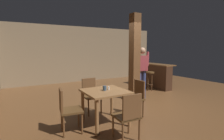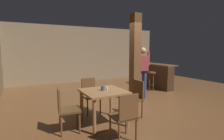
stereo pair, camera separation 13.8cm
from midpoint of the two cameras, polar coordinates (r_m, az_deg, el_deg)
The scene contains 13 objects.
ground_plane at distance 5.64m, azimuth 10.56°, elevation -10.48°, with size 10.80×10.80×0.00m, color brown.
wall_back at distance 9.32m, azimuth -6.93°, elevation 5.16°, with size 8.00×0.10×2.80m, color #756047.
pillar at distance 5.79m, azimuth 8.25°, elevation 4.13°, with size 0.28×0.28×2.80m, color brown.
dining_table at distance 3.90m, azimuth -1.72°, elevation -8.62°, with size 0.91×0.91×0.76m.
chair_north at distance 4.65m, azimuth -6.33°, elevation -7.64°, with size 0.43×0.43×0.89m.
chair_south at distance 3.22m, azimuth 5.58°, elevation -14.35°, with size 0.43×0.43×0.89m.
chair_west at distance 3.66m, azimuth -13.97°, elevation -11.87°, with size 0.47×0.47×0.89m.
chair_east at distance 4.40m, azimuth 8.33°, elevation -8.54°, with size 0.42×0.42×0.89m.
napkin_cup at distance 3.87m, azimuth -1.97°, elevation -5.95°, with size 0.08×0.08×0.10m, color #33475B.
salt_shaker at distance 3.95m, azimuth -0.59°, elevation -5.89°, with size 0.03×0.03×0.07m, color silver.
standing_person at distance 5.92m, azimuth 10.63°, elevation 0.28°, with size 0.47×0.30×1.72m.
bar_counter at distance 7.88m, azimuth 14.39°, elevation -1.71°, with size 0.56×1.81×1.03m.
bar_stool_near at distance 7.17m, azimuth 13.28°, elevation -2.21°, with size 0.33×0.33×0.76m.
Camera 2 is at (-3.34, -4.21, 1.67)m, focal length 28.00 mm.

